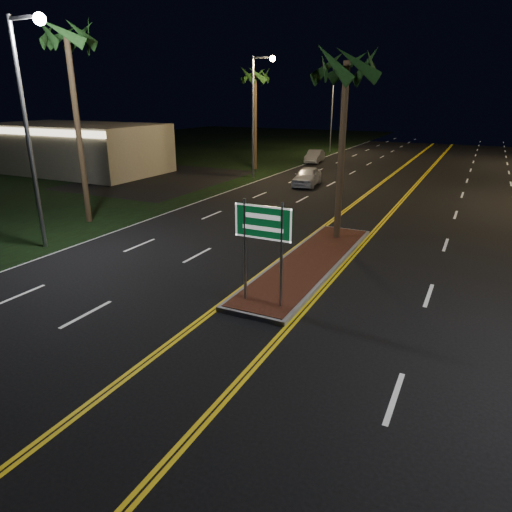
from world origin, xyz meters
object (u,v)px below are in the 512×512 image
Objects in this scene: highway_sign at (263,232)px; streetlight_left_far at (336,101)px; palm_left_near at (67,38)px; median_island at (310,262)px; car_far at (315,155)px; palm_left_far at (255,76)px; car_near at (307,175)px; streetlight_left_mid at (258,103)px; palm_median at (347,67)px; commercial_building at (75,148)px; streetlight_left_near at (30,110)px.

streetlight_left_far is (-10.61, 41.20, 3.25)m from highway_sign.
palm_left_near reaches higher than highway_sign.
median_island is 29.05m from car_far.
palm_left_far is 1.88× the size of car_near.
car_near reaches higher than car_far.
car_near is (6.59, 14.61, -7.90)m from palm_left_near.
streetlight_left_mid is 1.92× the size of car_near.
palm_median reaches higher than highway_sign.
streetlight_left_mid is at bearing 14.61° from commercial_building.
median_island is 1.16× the size of palm_left_far.
streetlight_left_mid is 6.92m from car_near.
commercial_building is 1.70× the size of palm_left_far.
highway_sign is at bearing -63.08° from palm_left_far.
highway_sign reaches higher than median_island.
car_near is 12.37m from car_far.
palm_left_near reaches higher than palm_left_far.
palm_left_far is (-2.19, 4.00, 2.09)m from streetlight_left_mid.
commercial_building is 3.20× the size of car_near.
streetlight_left_far is 35.18m from palm_median.
streetlight_left_far is 2.10× the size of car_far.
palm_median reaches higher than car_far.
car_near is (-5.91, 15.61, 0.70)m from median_island.
palm_left_far is (-12.80, 25.20, 5.34)m from highway_sign.
car_far is (16.50, 14.45, -1.29)m from commercial_building.
streetlight_left_mid reaches higher than median_island.
palm_left_far is 2.05× the size of car_far.
streetlight_left_mid is 1.02× the size of palm_left_far.
streetlight_left_far is (15.39, 24.01, 3.65)m from commercial_building.
streetlight_left_mid is 1.08× the size of palm_median.
streetlight_left_near is 1.00× the size of streetlight_left_far.
median_island is 1.14× the size of streetlight_left_mid.
median_island is 15.20m from palm_left_near.
palm_left_far reaches higher than palm_median.
commercial_building is 16.31m from streetlight_left_mid.
palm_left_near is 20.02m from palm_left_far.
streetlight_left_mid is at bearing 156.63° from car_near.
median_island is at bearing -90.00° from palm_median.
palm_median is at bearing -75.09° from car_far.
highway_sign is 0.33× the size of palm_left_near.
car_near is (-5.91, 12.11, -6.49)m from palm_median.
palm_left_near reaches higher than streetlight_left_mid.
palm_left_near is (-1.89, -16.00, 3.02)m from streetlight_left_mid.
palm_left_far is (-0.30, 20.00, -0.93)m from palm_left_near.
car_far is (3.30, 6.44, -7.03)m from palm_left_far.
streetlight_left_near reaches higher than median_island.
highway_sign is at bearing -75.56° from streetlight_left_far.
streetlight_left_near is 20.00m from streetlight_left_mid.
streetlight_left_near is at bearing -90.00° from streetlight_left_far.
commercial_building is 28.75m from streetlight_left_far.
palm_left_near is at bearing -41.61° from commercial_building.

